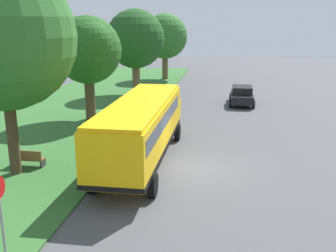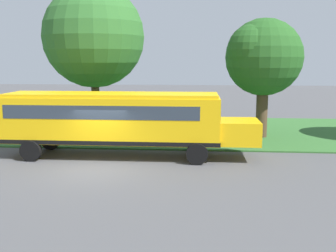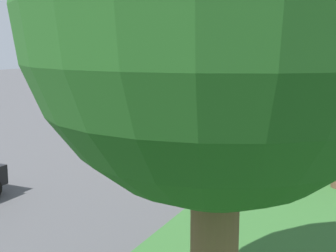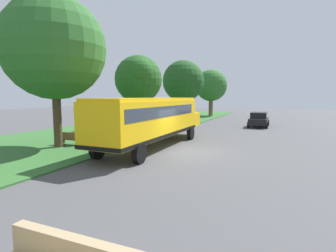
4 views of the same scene
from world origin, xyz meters
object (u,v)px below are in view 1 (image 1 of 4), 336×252
at_px(car_black_nearest, 242,94).
at_px(park_bench, 27,159).
at_px(oak_tree_roadside_mid, 88,49).
at_px(oak_tree_across_road, 164,37).
at_px(school_bus, 142,124).
at_px(oak_tree_beside_bus, 1,35).
at_px(stop_sign, 0,210).
at_px(oak_tree_far_end, 136,38).

bearing_deg(car_black_nearest, park_bench, -122.48).
distance_m(oak_tree_roadside_mid, oak_tree_across_road, 20.99).
xyz_separation_m(school_bus, car_black_nearest, (5.33, 14.95, -1.05)).
bearing_deg(oak_tree_roadside_mid, oak_tree_beside_bus, -91.00).
bearing_deg(oak_tree_beside_bus, park_bench, 73.50).
xyz_separation_m(car_black_nearest, oak_tree_roadside_mid, (-10.64, -7.30, 4.10)).
height_order(school_bus, car_black_nearest, school_bus).
distance_m(oak_tree_beside_bus, park_bench, 5.83).
distance_m(oak_tree_beside_bus, oak_tree_across_road, 31.07).
height_order(oak_tree_roadside_mid, oak_tree_across_road, oak_tree_across_road).
bearing_deg(stop_sign, oak_tree_far_end, 94.93).
height_order(oak_tree_roadside_mid, oak_tree_far_end, oak_tree_far_end).
bearing_deg(school_bus, car_black_nearest, 70.37).
relative_size(oak_tree_beside_bus, oak_tree_roadside_mid, 1.29).
xyz_separation_m(oak_tree_across_road, stop_sign, (1.38, -37.65, -3.33)).
bearing_deg(school_bus, park_bench, -162.11).
bearing_deg(stop_sign, school_bus, 77.18).
height_order(oak_tree_across_road, park_bench, oak_tree_across_road).
bearing_deg(park_bench, oak_tree_roadside_mid, 90.23).
distance_m(oak_tree_beside_bus, oak_tree_roadside_mid, 10.15).
bearing_deg(oak_tree_beside_bus, oak_tree_across_road, 86.24).
height_order(oak_tree_far_end, stop_sign, oak_tree_far_end).
bearing_deg(oak_tree_across_road, park_bench, -93.45).
bearing_deg(oak_tree_beside_bus, oak_tree_far_end, 86.92).
height_order(car_black_nearest, oak_tree_across_road, oak_tree_across_road).
bearing_deg(oak_tree_far_end, school_bus, -76.17).
xyz_separation_m(oak_tree_beside_bus, oak_tree_far_end, (1.09, 20.25, -0.97)).
height_order(school_bus, oak_tree_roadside_mid, oak_tree_roadside_mid).
height_order(school_bus, oak_tree_beside_bus, oak_tree_beside_bus).
bearing_deg(school_bus, oak_tree_far_end, 103.83).
relative_size(school_bus, oak_tree_roadside_mid, 1.72).
height_order(car_black_nearest, stop_sign, stop_sign).
bearing_deg(oak_tree_beside_bus, school_bus, 23.85).
distance_m(oak_tree_beside_bus, stop_sign, 8.75).
bearing_deg(school_bus, stop_sign, -102.82).
distance_m(oak_tree_across_road, park_bench, 30.66).
height_order(school_bus, oak_tree_across_road, oak_tree_across_road).
bearing_deg(car_black_nearest, oak_tree_across_road, 122.81).
bearing_deg(oak_tree_across_road, oak_tree_roadside_mid, -95.09).
bearing_deg(oak_tree_roadside_mid, car_black_nearest, 34.45).
relative_size(oak_tree_roadside_mid, park_bench, 4.51).
height_order(oak_tree_beside_bus, stop_sign, oak_tree_beside_bus).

